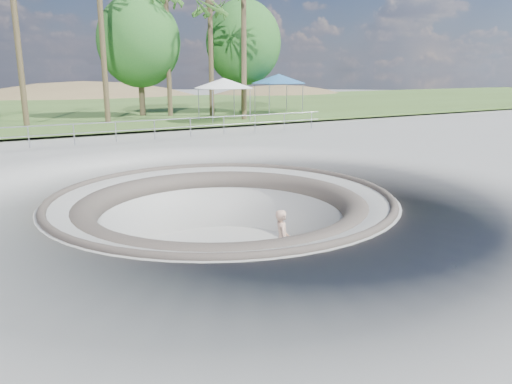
# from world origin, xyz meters

# --- Properties ---
(ground) EXTENTS (180.00, 180.00, 0.00)m
(ground) POSITION_xyz_m (0.00, 0.00, 0.00)
(ground) COLOR gray
(ground) RESTS_ON ground
(skate_bowl) EXTENTS (14.00, 14.00, 4.10)m
(skate_bowl) POSITION_xyz_m (0.00, 0.00, -1.83)
(skate_bowl) COLOR gray
(skate_bowl) RESTS_ON ground
(grass_strip) EXTENTS (180.00, 36.00, 0.12)m
(grass_strip) POSITION_xyz_m (0.00, 34.00, 0.22)
(grass_strip) COLOR #415F26
(grass_strip) RESTS_ON ground
(distant_hills) EXTENTS (103.20, 45.00, 28.60)m
(distant_hills) POSITION_xyz_m (3.78, 57.17, -7.02)
(distant_hills) COLOR brown
(distant_hills) RESTS_ON ground
(safety_railing) EXTENTS (25.00, 0.06, 1.03)m
(safety_railing) POSITION_xyz_m (0.00, 12.00, 0.69)
(safety_railing) COLOR #919399
(safety_railing) RESTS_ON ground
(skateboard) EXTENTS (0.84, 0.41, 0.08)m
(skateboard) POSITION_xyz_m (0.91, -1.93, -1.83)
(skateboard) COLOR #9A5C3D
(skateboard) RESTS_ON ground
(skater) EXTENTS (0.63, 0.75, 1.75)m
(skater) POSITION_xyz_m (0.91, -1.93, -0.94)
(skater) COLOR tan
(skater) RESTS_ON skateboard
(canopy_white) EXTENTS (5.69, 5.69, 2.88)m
(canopy_white) POSITION_xyz_m (8.97, 18.00, 2.80)
(canopy_white) COLOR #919399
(canopy_white) RESTS_ON ground
(canopy_blue) EXTENTS (6.08, 6.08, 3.10)m
(canopy_blue) POSITION_xyz_m (15.52, 21.39, 2.99)
(canopy_blue) COLOR #919399
(canopy_blue) RESTS_ON ground
(palm_f) EXTENTS (2.60, 2.60, 9.07)m
(palm_f) POSITION_xyz_m (9.95, 22.05, 7.96)
(palm_f) COLOR brown
(palm_f) RESTS_ON ground
(bushy_tree_mid) EXTENTS (6.23, 5.66, 8.99)m
(bushy_tree_mid) POSITION_xyz_m (5.44, 25.00, 5.75)
(bushy_tree_mid) COLOR brown
(bushy_tree_mid) RESTS_ON ground
(bushy_tree_right) EXTENTS (6.37, 5.79, 9.20)m
(bushy_tree_right) POSITION_xyz_m (14.28, 24.92, 5.88)
(bushy_tree_right) COLOR brown
(bushy_tree_right) RESTS_ON ground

